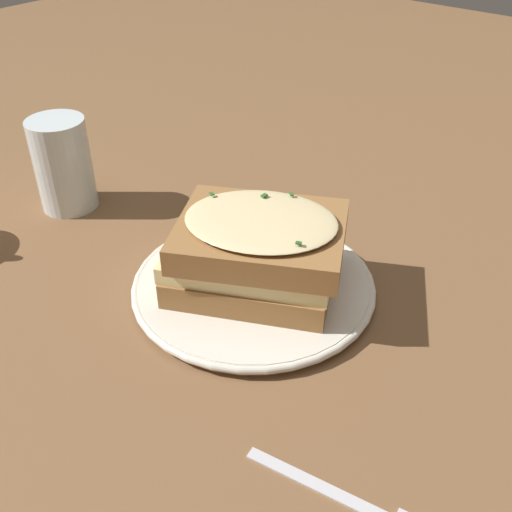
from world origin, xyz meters
name	(u,v)px	position (x,y,z in m)	size (l,w,h in m)	color
ground_plane	(245,298)	(0.00, 0.00, 0.00)	(2.40, 2.40, 0.00)	brown
dinner_plate	(256,287)	(0.01, 0.00, 0.01)	(0.23, 0.23, 0.01)	silver
sandwich	(258,251)	(0.01, -0.01, 0.05)	(0.17, 0.19, 0.08)	olive
water_glass	(59,166)	(0.00, 0.27, 0.05)	(0.06, 0.06, 0.11)	silver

